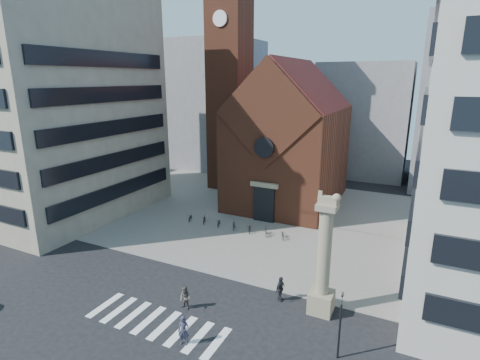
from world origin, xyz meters
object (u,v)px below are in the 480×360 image
at_px(traffic_light, 340,324).
at_px(pedestrian_1, 185,298).
at_px(lion_column, 324,266).
at_px(pedestrian_0, 184,331).
at_px(pedestrian_2, 280,289).
at_px(scooter_0, 190,217).

xyz_separation_m(traffic_light, pedestrian_1, (-10.57, 0.12, -1.43)).
xyz_separation_m(lion_column, pedestrian_1, (-8.58, -3.88, -2.60)).
relative_size(traffic_light, pedestrian_0, 2.28).
bearing_deg(pedestrian_2, pedestrian_0, 164.04).
bearing_deg(pedestrian_0, scooter_0, 103.76).
xyz_separation_m(traffic_light, pedestrian_2, (-4.98, 4.00, -1.34)).
height_order(traffic_light, pedestrian_2, traffic_light).
xyz_separation_m(traffic_light, scooter_0, (-19.52, 14.35, -1.84)).
bearing_deg(pedestrian_2, lion_column, -78.18).
height_order(lion_column, pedestrian_0, lion_column).
height_order(pedestrian_2, scooter_0, pedestrian_2).
distance_m(traffic_light, pedestrian_0, 9.21).
xyz_separation_m(pedestrian_0, scooter_0, (-10.89, 17.27, -0.50)).
distance_m(pedestrian_0, pedestrian_1, 3.61).
bearing_deg(pedestrian_1, scooter_0, 131.90).
xyz_separation_m(pedestrian_1, scooter_0, (-8.94, 14.23, -0.41)).
distance_m(pedestrian_1, scooter_0, 16.82).
bearing_deg(pedestrian_1, traffic_light, 9.13).
bearing_deg(pedestrian_2, traffic_light, -116.93).
bearing_deg(pedestrian_1, lion_column, 34.10).
distance_m(pedestrian_1, pedestrian_2, 6.81).
bearing_deg(traffic_light, pedestrian_0, -161.29).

